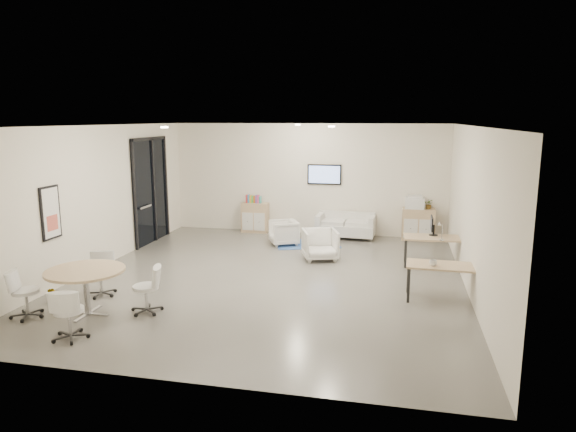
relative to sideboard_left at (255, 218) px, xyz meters
The scene contains 21 objects.
room_shell 4.69m from the sideboard_left, 70.25° to the right, with size 9.60×10.60×4.80m.
glass_door 3.18m from the sideboard_left, 143.92° to the right, with size 0.09×1.90×2.85m.
artwork 6.45m from the sideboard_left, 112.56° to the right, with size 0.05×0.54×1.04m.
wall_tv 2.43m from the sideboard_left, ahead, with size 0.98×0.06×0.58m.
ceiling_spots 4.60m from the sideboard_left, 68.81° to the right, with size 3.14×4.14×0.03m.
sideboard_left is the anchor object (origin of this frame).
sideboard_right 4.72m from the sideboard_left, ahead, with size 0.89×0.43×0.89m.
books 0.55m from the sideboard_left, behind, with size 0.45×0.14×0.22m.
printer 4.64m from the sideboard_left, ahead, with size 0.53×0.44×0.37m.
loveseat 2.73m from the sideboard_left, ahead, with size 1.66×0.89×0.61m.
blue_rug 2.17m from the sideboard_left, 33.18° to the right, with size 1.67×1.11×0.01m, color #335F9C.
armchair_left 1.78m from the sideboard_left, 48.75° to the right, with size 0.70×0.65×0.72m, color silver.
armchair_right 3.51m from the sideboard_left, 47.88° to the right, with size 0.78×0.73×0.81m, color silver.
desk_rear 5.61m from the sideboard_left, 27.72° to the right, with size 1.35×0.72×0.69m.
desk_front 6.98m from the sideboard_left, 44.36° to the right, with size 1.33×0.70×0.68m.
monitor 5.53m from the sideboard_left, 26.53° to the right, with size 0.20×0.50×0.44m.
round_table 7.03m from the sideboard_left, 98.59° to the right, with size 1.33×1.33×0.81m.
meeting_chairs 7.02m from the sideboard_left, 98.59° to the right, with size 2.62×2.62×0.82m.
plant_cabinet 5.01m from the sideboard_left, ahead, with size 0.25×0.27×0.21m, color #3F7F3F.
plant_floor 6.90m from the sideboard_left, 107.17° to the right, with size 0.16×0.29×0.13m, color #3F7F3F.
cup 6.94m from the sideboard_left, 46.07° to the right, with size 0.14×0.11×0.14m, color white.
Camera 1 is at (2.58, -10.17, 3.36)m, focal length 32.00 mm.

